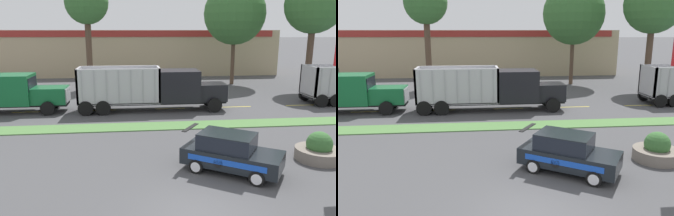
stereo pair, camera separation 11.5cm
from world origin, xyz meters
The scene contains 12 objects.
ground_plane centered at (0.00, 0.00, 0.00)m, with size 600.00×600.00×0.00m, color #474749.
grass_verge centered at (0.00, 10.47, 0.03)m, with size 120.00×1.80×0.06m, color #517F42.
centre_line_2 centered at (-9.94, 15.37, 0.00)m, with size 2.40×0.14×0.01m, color yellow.
centre_line_3 centered at (-4.54, 15.37, 0.00)m, with size 2.40×0.14×0.01m, color yellow.
centre_line_4 centered at (0.86, 15.37, 0.00)m, with size 2.40×0.14×0.01m, color yellow.
centre_line_5 centered at (6.26, 15.37, 0.00)m, with size 2.40×0.14×0.01m, color yellow.
centre_line_6 centered at (11.66, 15.37, 0.00)m, with size 2.40×0.14×0.01m, color yellow.
dump_truck_lead centered at (0.47, 14.99, 1.62)m, with size 11.22×2.73×3.34m.
rally_car centered at (2.10, 3.30, 0.87)m, with size 4.48×3.84×1.74m.
stone_planter centered at (6.67, 4.14, 0.48)m, with size 2.16×2.16×1.38m.
store_building_backdrop centered at (-3.89, 39.63, 3.04)m, with size 43.47×12.10×6.08m.
tree_behind_right centered at (9.35, 26.86, 8.52)m, with size 6.80×6.80×12.94m.
Camera 2 is at (-1.91, -9.64, 5.98)m, focal length 35.00 mm.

